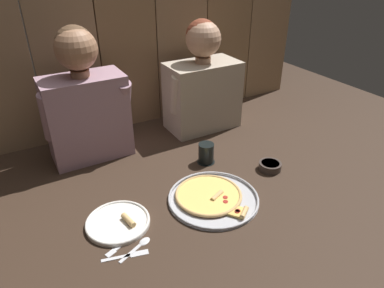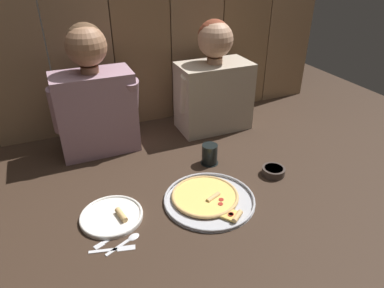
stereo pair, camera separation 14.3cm
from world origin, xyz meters
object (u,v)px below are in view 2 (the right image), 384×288
(pizza_tray, at_px, (208,198))
(dipping_bowl, at_px, (273,171))
(diner_right, at_px, (214,83))
(diner_left, at_px, (94,96))
(dinner_plate, at_px, (112,216))
(drinking_glass, at_px, (210,154))

(pizza_tray, xyz_separation_m, dipping_bowl, (0.34, 0.05, 0.01))
(diner_right, bearing_deg, diner_left, -179.98)
(pizza_tray, distance_m, diner_left, 0.72)
(diner_left, bearing_deg, pizza_tray, -61.16)
(dinner_plate, height_order, dipping_bowl, same)
(pizza_tray, distance_m, drinking_glass, 0.28)
(drinking_glass, relative_size, diner_left, 0.16)
(drinking_glass, distance_m, dipping_bowl, 0.30)
(pizza_tray, relative_size, dipping_bowl, 3.58)
(pizza_tray, distance_m, diner_right, 0.70)
(pizza_tray, bearing_deg, drinking_glass, 63.49)
(diner_right, bearing_deg, pizza_tray, -117.63)
(diner_left, height_order, diner_right, diner_left)
(diner_left, xyz_separation_m, diner_right, (0.62, 0.00, -0.02))
(diner_left, bearing_deg, drinking_glass, -36.93)
(drinking_glass, height_order, diner_left, diner_left)
(drinking_glass, bearing_deg, pizza_tray, -116.51)
(pizza_tray, xyz_separation_m, diner_right, (0.30, 0.58, 0.25))
(dipping_bowl, distance_m, diner_right, 0.59)
(dipping_bowl, relative_size, diner_left, 0.17)
(pizza_tray, relative_size, diner_left, 0.60)
(dinner_plate, height_order, diner_left, diner_left)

